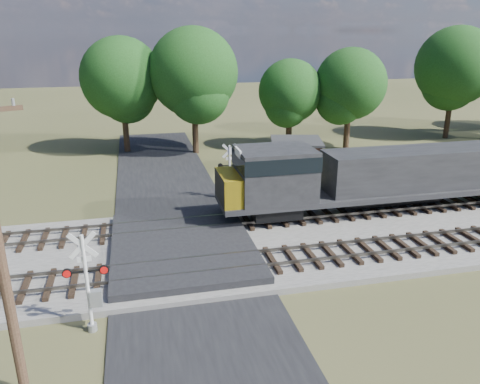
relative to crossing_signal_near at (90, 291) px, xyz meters
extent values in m
plane|color=#404424|center=(3.96, 5.27, -1.69)|extent=(160.00, 160.00, 0.00)
cube|color=gray|center=(13.96, 5.77, -1.54)|extent=(140.00, 10.00, 0.30)
cube|color=black|center=(3.96, 5.27, -1.65)|extent=(7.00, 60.00, 0.08)
cube|color=#262628|center=(3.96, 5.77, -1.38)|extent=(7.00, 9.00, 0.62)
cube|color=black|center=(5.96, 3.27, -1.30)|extent=(44.00, 2.60, 0.18)
cube|color=#565149|center=(13.96, 2.56, -1.14)|extent=(140.00, 0.08, 0.15)
cube|color=#565149|center=(13.96, 3.99, -1.14)|extent=(140.00, 0.08, 0.15)
cube|color=black|center=(5.96, 8.27, -1.30)|extent=(44.00, 2.60, 0.18)
cube|color=#565149|center=(13.96, 7.56, -1.14)|extent=(140.00, 0.08, 0.15)
cube|color=#565149|center=(13.96, 8.99, -1.14)|extent=(140.00, 0.08, 0.15)
cylinder|color=silver|center=(-0.08, 0.00, 0.28)|extent=(0.14, 0.14, 3.95)
cylinder|color=gray|center=(-0.08, 0.00, -1.54)|extent=(0.36, 0.36, 0.30)
cube|color=silver|center=(-0.08, 0.00, 1.86)|extent=(1.03, 0.04, 1.03)
cube|color=silver|center=(-0.08, 0.00, 1.86)|extent=(1.03, 0.04, 1.03)
cube|color=silver|center=(-0.08, 0.00, 1.32)|extent=(0.49, 0.03, 0.22)
cube|color=black|center=(-0.08, 0.00, 0.82)|extent=(1.58, 0.07, 0.06)
cylinder|color=red|center=(-0.73, 0.00, 0.82)|extent=(0.36, 0.10, 0.36)
cylinder|color=red|center=(0.56, 0.00, 0.82)|extent=(0.36, 0.10, 0.36)
cube|color=gray|center=(0.16, 0.00, -0.31)|extent=(0.45, 0.30, 0.64)
cylinder|color=silver|center=(7.94, 13.11, 0.16)|extent=(0.13, 0.13, 3.71)
cylinder|color=gray|center=(7.94, 13.11, -1.55)|extent=(0.33, 0.33, 0.28)
cube|color=silver|center=(7.94, 13.11, 1.64)|extent=(0.97, 0.11, 0.97)
cube|color=silver|center=(7.94, 13.11, 1.64)|extent=(0.97, 0.11, 0.97)
cube|color=silver|center=(7.94, 13.11, 1.13)|extent=(0.46, 0.06, 0.20)
cube|color=black|center=(7.94, 13.11, 0.67)|extent=(1.48, 0.17, 0.06)
cylinder|color=red|center=(8.54, 13.06, 0.67)|extent=(0.34, 0.12, 0.33)
cylinder|color=red|center=(7.34, 13.15, 0.67)|extent=(0.34, 0.12, 0.33)
cube|color=gray|center=(7.71, 13.13, -0.40)|extent=(0.44, 0.31, 0.60)
cylinder|color=#382119|center=(-1.92, -2.89, 3.03)|extent=(0.31, 0.31, 9.45)
cube|color=#4A2B1F|center=(14.30, 18.04, -0.45)|extent=(4.32, 4.32, 2.48)
cube|color=#2E2E30|center=(14.30, 18.04, 0.88)|extent=(4.75, 4.75, 0.18)
cylinder|color=black|center=(1.26, 27.89, 0.90)|extent=(0.56, 0.56, 5.19)
sphere|color=#173A12|center=(1.26, 27.89, 5.05)|extent=(7.26, 7.26, 7.26)
cylinder|color=black|center=(7.44, 26.11, 1.10)|extent=(0.56, 0.56, 5.59)
sphere|color=#173A12|center=(7.44, 26.11, 5.58)|extent=(7.83, 7.83, 7.83)
cylinder|color=black|center=(16.34, 25.85, 0.40)|extent=(0.56, 0.56, 4.19)
sphere|color=#173A12|center=(16.34, 25.85, 3.75)|extent=(5.86, 5.86, 5.86)
cylinder|color=black|center=(21.69, 24.55, 0.65)|extent=(0.56, 0.56, 4.69)
sphere|color=#173A12|center=(21.69, 24.55, 4.40)|extent=(6.56, 6.56, 6.56)
cylinder|color=black|center=(34.03, 26.64, 1.13)|extent=(0.56, 0.56, 5.65)
sphere|color=#173A12|center=(34.03, 26.64, 5.65)|extent=(7.91, 7.91, 7.91)
camera|label=1|loc=(1.99, -15.85, 9.04)|focal=35.00mm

